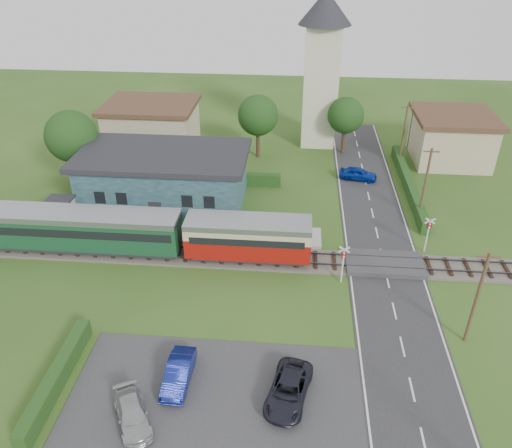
# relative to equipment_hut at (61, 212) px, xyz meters

# --- Properties ---
(ground) EXTENTS (120.00, 120.00, 0.00)m
(ground) POSITION_rel_equipment_hut_xyz_m (18.00, -5.20, -1.75)
(ground) COLOR #2D4C19
(railway_track) EXTENTS (76.00, 3.20, 0.49)m
(railway_track) POSITION_rel_equipment_hut_xyz_m (18.00, -3.20, -1.64)
(railway_track) COLOR #4C443D
(railway_track) RESTS_ON ground
(road) EXTENTS (6.00, 70.00, 0.05)m
(road) POSITION_rel_equipment_hut_xyz_m (28.00, -5.20, -1.72)
(road) COLOR #28282B
(road) RESTS_ON ground
(car_park) EXTENTS (17.00, 9.00, 0.08)m
(car_park) POSITION_rel_equipment_hut_xyz_m (16.50, -17.20, -1.71)
(car_park) COLOR #333335
(car_park) RESTS_ON ground
(crossing_deck) EXTENTS (6.20, 3.40, 0.45)m
(crossing_deck) POSITION_rel_equipment_hut_xyz_m (28.00, -3.20, -1.52)
(crossing_deck) COLOR #333335
(crossing_deck) RESTS_ON ground
(platform) EXTENTS (30.00, 3.00, 0.45)m
(platform) POSITION_rel_equipment_hut_xyz_m (8.00, 0.00, -1.52)
(platform) COLOR gray
(platform) RESTS_ON ground
(equipment_hut) EXTENTS (2.30, 2.30, 2.55)m
(equipment_hut) POSITION_rel_equipment_hut_xyz_m (0.00, 0.00, 0.00)
(equipment_hut) COLOR beige
(equipment_hut) RESTS_ON platform
(station_building) EXTENTS (16.00, 9.00, 5.30)m
(station_building) POSITION_rel_equipment_hut_xyz_m (8.00, 5.79, 0.95)
(station_building) COLOR #1C3B3F
(station_building) RESTS_ON ground
(train) EXTENTS (43.20, 2.90, 3.40)m
(train) POSITION_rel_equipment_hut_xyz_m (0.23, -3.20, 0.43)
(train) COLOR #232328
(train) RESTS_ON ground
(church_tower) EXTENTS (6.00, 6.00, 17.60)m
(church_tower) POSITION_rel_equipment_hut_xyz_m (23.00, 22.80, 8.48)
(church_tower) COLOR beige
(church_tower) RESTS_ON ground
(house_west) EXTENTS (10.80, 8.80, 5.50)m
(house_west) POSITION_rel_equipment_hut_xyz_m (3.00, 19.80, 1.04)
(house_west) COLOR tan
(house_west) RESTS_ON ground
(house_east) EXTENTS (8.80, 8.80, 5.50)m
(house_east) POSITION_rel_equipment_hut_xyz_m (38.00, 18.80, 1.05)
(house_east) COLOR tan
(house_east) RESTS_ON ground
(hedge_carpark) EXTENTS (0.80, 9.00, 1.20)m
(hedge_carpark) POSITION_rel_equipment_hut_xyz_m (7.00, -17.20, -1.15)
(hedge_carpark) COLOR #193814
(hedge_carpark) RESTS_ON ground
(hedge_roadside) EXTENTS (0.80, 18.00, 1.20)m
(hedge_roadside) POSITION_rel_equipment_hut_xyz_m (32.20, 10.80, -1.15)
(hedge_roadside) COLOR #193814
(hedge_roadside) RESTS_ON ground
(hedge_station) EXTENTS (22.00, 0.80, 1.30)m
(hedge_station) POSITION_rel_equipment_hut_xyz_m (8.00, 10.30, -1.10)
(hedge_station) COLOR #193814
(hedge_station) RESTS_ON ground
(tree_a) EXTENTS (5.20, 5.20, 8.00)m
(tree_a) POSITION_rel_equipment_hut_xyz_m (-2.00, 8.80, 3.63)
(tree_a) COLOR #332316
(tree_a) RESTS_ON ground
(tree_b) EXTENTS (4.60, 4.60, 7.34)m
(tree_b) POSITION_rel_equipment_hut_xyz_m (16.00, 17.80, 3.27)
(tree_b) COLOR #332316
(tree_b) RESTS_ON ground
(tree_c) EXTENTS (4.20, 4.20, 6.78)m
(tree_c) POSITION_rel_equipment_hut_xyz_m (26.00, 19.80, 2.91)
(tree_c) COLOR #332316
(tree_c) RESTS_ON ground
(utility_pole_b) EXTENTS (1.40, 0.22, 7.00)m
(utility_pole_b) POSITION_rel_equipment_hut_xyz_m (32.20, -11.20, 1.88)
(utility_pole_b) COLOR #473321
(utility_pole_b) RESTS_ON ground
(utility_pole_c) EXTENTS (1.40, 0.22, 7.00)m
(utility_pole_c) POSITION_rel_equipment_hut_xyz_m (32.20, 4.80, 1.88)
(utility_pole_c) COLOR #473321
(utility_pole_c) RESTS_ON ground
(utility_pole_d) EXTENTS (1.40, 0.22, 7.00)m
(utility_pole_d) POSITION_rel_equipment_hut_xyz_m (32.20, 16.80, 1.88)
(utility_pole_d) COLOR #473321
(utility_pole_d) RESTS_ON ground
(crossing_signal_near) EXTENTS (0.84, 0.28, 3.28)m
(crossing_signal_near) POSITION_rel_equipment_hut_xyz_m (24.40, -5.61, 0.39)
(crossing_signal_near) COLOR silver
(crossing_signal_near) RESTS_ON ground
(crossing_signal_far) EXTENTS (0.84, 0.28, 3.28)m
(crossing_signal_far) POSITION_rel_equipment_hut_xyz_m (31.60, -0.81, 0.39)
(crossing_signal_far) COLOR silver
(crossing_signal_far) RESTS_ON ground
(streetlamp_west) EXTENTS (0.30, 0.30, 5.15)m
(streetlamp_west) POSITION_rel_equipment_hut_xyz_m (-4.00, 14.80, 1.29)
(streetlamp_west) COLOR #3F3F47
(streetlamp_west) RESTS_ON ground
(streetlamp_east) EXTENTS (0.30, 0.30, 5.15)m
(streetlamp_east) POSITION_rel_equipment_hut_xyz_m (34.00, 21.80, 1.29)
(streetlamp_east) COLOR #3F3F47
(streetlamp_east) RESTS_ON ground
(car_on_road) EXTENTS (4.19, 2.37, 1.35)m
(car_on_road) POSITION_rel_equipment_hut_xyz_m (27.21, 12.56, -1.02)
(car_on_road) COLOR #072795
(car_on_road) RESTS_ON road
(car_park_blue) EXTENTS (1.46, 4.02, 1.32)m
(car_park_blue) POSITION_rel_equipment_hut_xyz_m (14.16, -16.29, -1.01)
(car_park_blue) COLOR navy
(car_park_blue) RESTS_ON car_park
(car_park_silver) EXTENTS (3.29, 4.21, 1.14)m
(car_park_silver) POSITION_rel_equipment_hut_xyz_m (12.24, -19.31, -1.10)
(car_park_silver) COLOR #A2A3A5
(car_park_silver) RESTS_ON car_park
(car_park_dark) EXTENTS (3.03, 4.95, 1.28)m
(car_park_dark) POSITION_rel_equipment_hut_xyz_m (20.72, -16.94, -1.03)
(car_park_dark) COLOR black
(car_park_dark) RESTS_ON car_park
(pedestrian_near) EXTENTS (0.57, 0.39, 1.52)m
(pedestrian_near) POSITION_rel_equipment_hut_xyz_m (14.13, -0.80, -0.54)
(pedestrian_near) COLOR gray
(pedestrian_near) RESTS_ON platform
(pedestrian_far) EXTENTS (0.71, 0.88, 1.72)m
(pedestrian_far) POSITION_rel_equipment_hut_xyz_m (4.02, -0.74, -0.44)
(pedestrian_far) COLOR gray
(pedestrian_far) RESTS_ON platform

